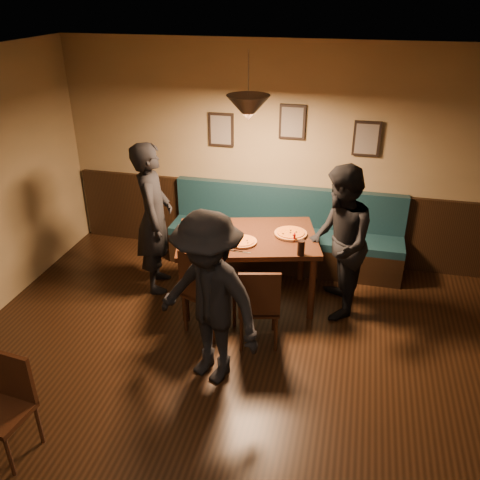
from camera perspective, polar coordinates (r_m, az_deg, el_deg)
The scene contains 24 objects.
floor at distance 4.34m, azimuth -2.42°, elevation -23.68°, with size 7.00×7.00×0.00m, color black.
ceiling at distance 2.80m, azimuth -3.57°, elevation 15.55°, with size 7.00×7.00×0.00m, color silver.
wall_back at distance 6.48m, azimuth 5.78°, elevation 9.34°, with size 6.00×6.00×0.00m, color #8C704F.
wainscot at distance 6.78m, azimuth 5.40°, elevation 2.01°, with size 5.88×0.06×1.00m, color black.
booth_bench at distance 6.54m, azimuth 5.04°, elevation 1.03°, with size 3.00×0.60×1.00m, color #0F232D, non-canonical shape.
picture_left at distance 6.54m, azimuth -2.13°, elevation 12.36°, with size 0.32×0.04×0.42m, color black.
picture_center at distance 6.33m, azimuth 5.93°, elevation 13.14°, with size 0.32×0.04×0.42m, color black.
picture_right at distance 6.32m, azimuth 14.12°, elevation 11.05°, with size 0.32×0.04×0.42m, color black.
pendant_lamp at distance 5.17m, azimuth 0.93°, elevation 14.69°, with size 0.44×0.44×0.25m, color black.
dining_table at distance 5.85m, azimuth 0.80°, elevation -3.16°, with size 1.55×0.99×0.83m, color black.
chair_near_left at distance 5.31m, azimuth -3.49°, elevation -5.62°, with size 0.44×0.44×0.99m, color black, non-canonical shape.
chair_near_right at distance 5.15m, azimuth 2.09°, elevation -7.16°, with size 0.41×0.41×0.92m, color black, non-canonical shape.
diner_left at distance 5.97m, azimuth -9.70°, elevation 2.44°, with size 0.66×0.44×1.82m, color black.
diner_right at distance 5.52m, azimuth 11.10°, elevation -0.36°, with size 0.84×0.65×1.73m, color black.
diner_front at distance 4.52m, azimuth -3.56°, elevation -6.76°, with size 1.10×0.63×1.70m, color black.
pizza_a at distance 5.81m, azimuth -3.32°, elevation 1.42°, with size 0.38×0.38×0.04m, color orange.
pizza_b at distance 5.49m, azimuth 0.28°, elevation -0.18°, with size 0.32×0.32×0.04m, color orange.
pizza_c at distance 5.69m, azimuth 5.74°, elevation 0.75°, with size 0.37×0.37×0.04m, color orange.
soda_glass at distance 5.26m, azimuth 6.91°, elevation -0.88°, with size 0.08×0.08×0.17m, color black.
tabasco_bottle at distance 5.53m, azimuth 6.18°, elevation 0.35°, with size 0.03×0.03×0.12m, color #920904.
napkin_a at distance 6.00m, azimuth -4.49°, elevation 2.06°, with size 0.16×0.16×0.01m, color #1F7537.
napkin_b at distance 5.53m, azimuth -4.81°, elevation -0.25°, with size 0.15×0.15×0.01m, color #1B682F.
cutlery_set at distance 5.33m, azimuth -0.66°, elevation -1.24°, with size 0.02×0.19×0.00m, color silver.
cafe_chair_far at distance 4.46m, azimuth -25.33°, elevation -17.17°, with size 0.38×0.38×0.86m, color black, non-canonical shape.
Camera 1 is at (0.80, -2.63, 3.36)m, focal length 37.75 mm.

